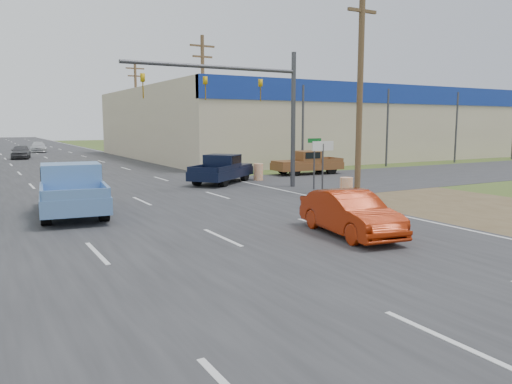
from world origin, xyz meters
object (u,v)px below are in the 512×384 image
brown_pickup (306,163)px  distant_car_grey (21,152)px  red_convertible (350,214)px  navy_pickup (223,169)px  blue_pickup (72,189)px  distant_car_silver (39,147)px

brown_pickup → distant_car_grey: size_ratio=1.21×
red_convertible → navy_pickup: size_ratio=0.81×
red_convertible → blue_pickup: (-6.64, 7.86, 0.29)m
navy_pickup → brown_pickup: (6.92, 1.69, -0.04)m
distant_car_silver → brown_pickup: bearing=-65.2°
red_convertible → blue_pickup: 10.29m
navy_pickup → distant_car_grey: (-8.24, 27.11, -0.15)m
distant_car_silver → distant_car_grey: bearing=-97.8°
distant_car_silver → blue_pickup: bearing=-88.6°
navy_pickup → distant_car_silver: 38.69m
blue_pickup → brown_pickup: 17.79m
blue_pickup → distant_car_silver: 44.48m
navy_pickup → distant_car_grey: size_ratio=1.26×
navy_pickup → distant_car_silver: (-5.46, 38.30, -0.21)m
red_convertible → distant_car_grey: distant_car_grey is taller
distant_car_grey → brown_pickup: bearing=-51.0°
red_convertible → navy_pickup: navy_pickup is taller
blue_pickup → brown_pickup: size_ratio=1.24×
navy_pickup → red_convertible: bearing=-49.4°
blue_pickup → navy_pickup: blue_pickup is taller
blue_pickup → distant_car_grey: blue_pickup is taller
brown_pickup → distant_car_grey: (-15.16, 25.42, -0.11)m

